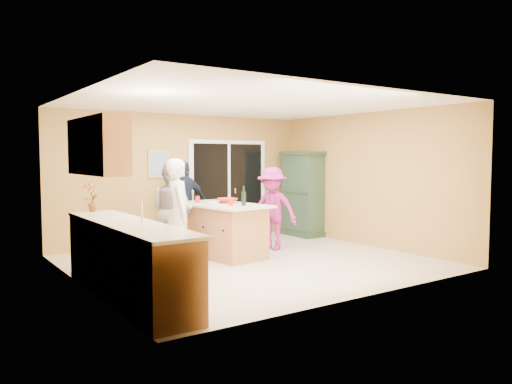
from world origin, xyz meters
TOP-DOWN VIEW (x-y plane):
  - floor at (0.00, 0.00)m, footprint 5.50×5.50m
  - ceiling at (0.00, 0.00)m, footprint 5.50×5.00m
  - wall_back at (0.00, 2.50)m, footprint 5.50×0.10m
  - wall_front at (0.00, -2.50)m, footprint 5.50×0.10m
  - wall_left at (-2.75, 0.00)m, footprint 0.10×5.00m
  - wall_right at (2.75, 0.00)m, footprint 0.10×5.00m
  - left_cabinet_run at (-2.45, -1.05)m, footprint 0.65×3.05m
  - upper_cabinets at (-2.58, -0.20)m, footprint 0.35×1.60m
  - sliding_door at (1.05, 2.46)m, footprint 1.90×0.07m
  - framed_picture at (-0.55, 2.48)m, footprint 0.46×0.04m
  - kitchen_island at (-0.15, 0.70)m, footprint 1.16×1.86m
  - green_hutch at (2.49, 1.70)m, footprint 0.53×1.01m
  - woman_white at (-1.15, 0.36)m, footprint 0.58×0.72m
  - woman_grey at (-0.95, 1.04)m, footprint 0.88×0.98m
  - woman_navy at (-0.19, 2.10)m, footprint 1.01×0.50m
  - woman_magenta at (0.93, 0.70)m, footprint 0.98×1.15m
  - serving_bowl at (0.02, 0.81)m, footprint 0.39×0.39m
  - tulip_vase at (-2.45, 0.52)m, footprint 0.26×0.20m
  - tumbler_near at (-0.20, 0.34)m, footprint 0.09×0.09m
  - tumbler_far at (-0.42, 1.11)m, footprint 0.09×0.09m
  - wine_bottle at (-0.02, 0.22)m, footprint 0.08×0.08m
  - white_plate at (-0.12, 1.03)m, footprint 0.25×0.25m

SIDE VIEW (x-z plane):
  - floor at x=0.00m, z-range 0.00..0.00m
  - kitchen_island at x=-0.15m, z-range -0.03..0.89m
  - left_cabinet_run at x=-2.45m, z-range -0.16..1.08m
  - woman_magenta at x=0.93m, z-range 0.00..1.54m
  - woman_grey at x=-0.95m, z-range 0.00..1.65m
  - woman_navy at x=-0.19m, z-range 0.00..1.67m
  - woman_white at x=-1.15m, z-range 0.00..1.71m
  - green_hutch at x=2.49m, z-range -0.02..1.83m
  - white_plate at x=-0.12m, z-range 0.92..0.94m
  - serving_bowl at x=0.02m, z-range 0.92..1.01m
  - tumbler_far at x=-0.42m, z-range 0.92..1.04m
  - tumbler_near at x=-0.20m, z-range 0.92..1.04m
  - sliding_door at x=1.05m, z-range 0.00..2.10m
  - wine_bottle at x=-0.02m, z-range 0.89..1.21m
  - tulip_vase at x=-2.45m, z-range 0.94..1.38m
  - wall_back at x=0.00m, z-range 0.00..2.60m
  - wall_front at x=0.00m, z-range 0.00..2.60m
  - wall_left at x=-2.75m, z-range 0.00..2.60m
  - wall_right at x=2.75m, z-range 0.00..2.60m
  - framed_picture at x=-0.55m, z-range 1.32..1.88m
  - upper_cabinets at x=-2.58m, z-range 1.50..2.25m
  - ceiling at x=0.00m, z-range 2.55..2.65m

